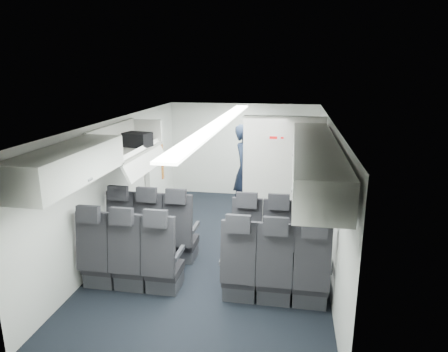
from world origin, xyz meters
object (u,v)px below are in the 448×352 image
(boarding_door, at_px, (155,167))
(flight_attendant, at_px, (245,170))
(carry_on_bag, at_px, (138,140))
(seat_row_front, at_px, (214,239))
(galley_unit, at_px, (284,160))
(seat_row_mid, at_px, (200,267))

(boarding_door, bearing_deg, flight_attendant, 7.26)
(flight_attendant, bearing_deg, boarding_door, 111.53)
(flight_attendant, distance_m, carry_on_bag, 2.50)
(seat_row_front, height_order, galley_unit, galley_unit)
(galley_unit, bearing_deg, seat_row_front, -106.28)
(carry_on_bag, bearing_deg, seat_row_front, -10.41)
(flight_attendant, bearing_deg, carry_on_bag, 151.72)
(seat_row_front, height_order, seat_row_mid, same)
(galley_unit, bearing_deg, carry_on_bag, -131.23)
(seat_row_mid, relative_size, carry_on_bag, 7.91)
(galley_unit, distance_m, boarding_door, 2.84)
(seat_row_mid, bearing_deg, carry_on_bag, 132.69)
(seat_row_mid, relative_size, boarding_door, 1.79)
(seat_row_front, height_order, carry_on_bag, carry_on_bag)
(seat_row_mid, distance_m, galley_unit, 4.30)
(seat_row_front, distance_m, boarding_door, 2.71)
(seat_row_front, xyz_separation_m, galley_unit, (0.95, 3.25, 0.55))
(seat_row_front, bearing_deg, carry_on_bag, 156.65)
(seat_row_front, distance_m, galley_unit, 3.43)
(seat_row_front, distance_m, seat_row_mid, 0.90)
(galley_unit, bearing_deg, seat_row_mid, -102.88)
(boarding_door, bearing_deg, carry_on_bag, -80.11)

